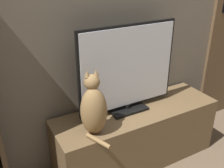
% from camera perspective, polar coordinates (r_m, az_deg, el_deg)
% --- Properties ---
extents(tv_stand, '(1.33, 0.41, 0.48)m').
position_cam_1_polar(tv_stand, '(2.19, 5.29, -11.11)').
color(tv_stand, brown).
rests_on(tv_stand, ground_plane).
extents(tv, '(0.78, 0.18, 0.67)m').
position_cam_1_polar(tv, '(1.91, 3.51, 3.01)').
color(tv, black).
rests_on(tv, tv_stand).
extents(cat, '(0.21, 0.31, 0.45)m').
position_cam_1_polar(cat, '(1.71, -4.04, -5.36)').
color(cat, '#997547').
rests_on(cat, tv_stand).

